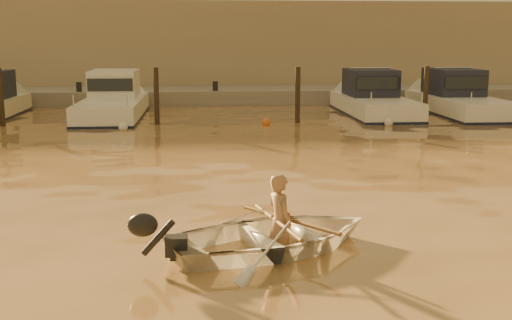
{
  "coord_description": "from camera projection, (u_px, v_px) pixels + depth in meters",
  "views": [
    {
      "loc": [
        1.36,
        -8.89,
        3.04
      ],
      "look_at": [
        2.37,
        2.95,
        0.75
      ],
      "focal_mm": 45.0,
      "sensor_mm": 36.0,
      "label": 1
    }
  ],
  "objects": [
    {
      "name": "ground_plane",
      "position": [
        108.0,
        253.0,
        9.16
      ],
      "size": [
        160.0,
        160.0,
        0.0
      ],
      "primitive_type": "plane",
      "color": "#96643C",
      "rests_on": "ground"
    },
    {
      "name": "dinghy",
      "position": [
        274.0,
        236.0,
        9.27
      ],
      "size": [
        3.73,
        3.22,
        0.65
      ],
      "primitive_type": "imported",
      "rotation": [
        0.0,
        0.0,
        1.94
      ],
      "color": "silver",
      "rests_on": "ground_plane"
    },
    {
      "name": "person",
      "position": [
        280.0,
        222.0,
        9.28
      ],
      "size": [
        0.5,
        0.6,
        1.41
      ],
      "primitive_type": "imported",
      "rotation": [
        0.0,
        0.0,
        1.94
      ],
      "color": "#A07350",
      "rests_on": "dinghy"
    },
    {
      "name": "outboard_motor",
      "position": [
        175.0,
        246.0,
        8.61
      ],
      "size": [
        0.98,
        0.7,
        0.7
      ],
      "primitive_type": null,
      "rotation": [
        0.0,
        0.0,
        0.37
      ],
      "color": "black",
      "rests_on": "dinghy"
    },
    {
      "name": "oar_port",
      "position": [
        289.0,
        220.0,
        9.34
      ],
      "size": [
        1.2,
        1.79,
        0.13
      ],
      "primitive_type": "cylinder",
      "rotation": [
        1.54,
        0.0,
        0.58
      ],
      "color": "brown",
      "rests_on": "dinghy"
    },
    {
      "name": "oar_starboard",
      "position": [
        277.0,
        221.0,
        9.26
      ],
      "size": [
        0.47,
        2.07,
        0.13
      ],
      "primitive_type": "cylinder",
      "rotation": [
        1.54,
        0.0,
        0.2
      ],
      "color": "brown",
      "rests_on": "dinghy"
    },
    {
      "name": "moored_boat_2",
      "position": [
        113.0,
        101.0,
        24.53
      ],
      "size": [
        2.19,
        7.38,
        1.75
      ],
      "primitive_type": null,
      "color": "white",
      "rests_on": "ground_plane"
    },
    {
      "name": "moored_boat_4",
      "position": [
        374.0,
        99.0,
        25.38
      ],
      "size": [
        2.27,
        6.98,
        1.75
      ],
      "primitive_type": null,
      "color": "white",
      "rests_on": "ground_plane"
    },
    {
      "name": "moored_boat_5",
      "position": [
        459.0,
        98.0,
        25.68
      ],
      "size": [
        2.27,
        7.6,
        1.75
      ],
      "primitive_type": null,
      "color": "white",
      "rests_on": "ground_plane"
    },
    {
      "name": "piling_1",
      "position": [
        1.0,
        100.0,
        22.03
      ],
      "size": [
        0.18,
        0.18,
        2.2
      ],
      "primitive_type": "cylinder",
      "color": "#2D2319",
      "rests_on": "ground_plane"
    },
    {
      "name": "piling_2",
      "position": [
        157.0,
        99.0,
        22.47
      ],
      "size": [
        0.18,
        0.18,
        2.2
      ],
      "primitive_type": "cylinder",
      "color": "#2D2319",
      "rests_on": "ground_plane"
    },
    {
      "name": "piling_3",
      "position": [
        298.0,
        98.0,
        22.89
      ],
      "size": [
        0.18,
        0.18,
        2.2
      ],
      "primitive_type": "cylinder",
      "color": "#2D2319",
      "rests_on": "ground_plane"
    },
    {
      "name": "piling_4",
      "position": [
        426.0,
        96.0,
        23.29
      ],
      "size": [
        0.18,
        0.18,
        2.2
      ],
      "primitive_type": "cylinder",
      "color": "#2D2319",
      "rests_on": "ground_plane"
    },
    {
      "name": "fender_c",
      "position": [
        123.0,
        127.0,
        21.16
      ],
      "size": [
        0.3,
        0.3,
        0.3
      ],
      "primitive_type": "sphere",
      "color": "silver",
      "rests_on": "ground_plane"
    },
    {
      "name": "fender_d",
      "position": [
        266.0,
        122.0,
        22.38
      ],
      "size": [
        0.3,
        0.3,
        0.3
      ],
      "primitive_type": "sphere",
      "color": "orange",
      "rests_on": "ground_plane"
    },
    {
      "name": "fender_e",
      "position": [
        389.0,
        123.0,
        22.27
      ],
      "size": [
        0.3,
        0.3,
        0.3
      ],
      "primitive_type": "sphere",
      "color": "silver",
      "rests_on": "ground_plane"
    },
    {
      "name": "quay",
      "position": [
        172.0,
        99.0,
        30.17
      ],
      "size": [
        52.0,
        4.0,
        1.0
      ],
      "primitive_type": "cube",
      "color": "gray",
      "rests_on": "ground_plane"
    },
    {
      "name": "waterfront_building",
      "position": [
        175.0,
        48.0,
        35.12
      ],
      "size": [
        46.0,
        7.0,
        4.8
      ],
      "primitive_type": "cube",
      "color": "#9E8466",
      "rests_on": "quay"
    }
  ]
}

